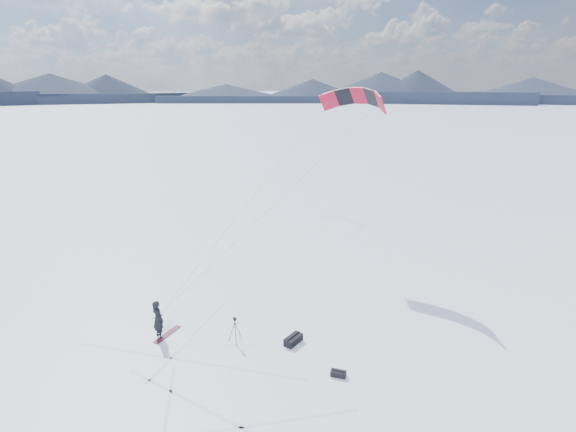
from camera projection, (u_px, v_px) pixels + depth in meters
ground at (252, 367)px, 18.04m from camera, size 1800.00×1800.00×0.00m
horizon_hills at (249, 271)px, 16.69m from camera, size 704.00×704.42×10.35m
snow_tracks at (225, 383)px, 17.03m from camera, size 13.93×10.25×0.01m
snowkiter at (160, 337)px, 20.19m from camera, size 0.64×0.81×1.94m
snowboard at (167, 334)px, 20.35m from camera, size 1.57×1.12×0.04m
tripod at (235, 327)px, 19.52m from camera, size 0.61×0.65×1.31m
gear_bag_a at (293, 340)px, 19.64m from camera, size 1.06×0.75×0.43m
gear_bag_b at (338, 373)px, 17.42m from camera, size 0.65×0.69×0.29m
power_kite at (354, 101)px, 26.51m from camera, size 15.38×5.14×10.47m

